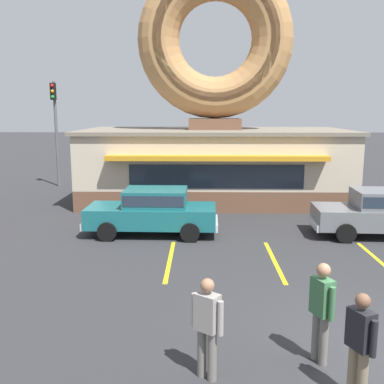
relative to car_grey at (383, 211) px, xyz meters
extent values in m
cube|color=brown|center=(-5.54, 6.35, -0.42)|extent=(12.00, 6.00, 0.90)
cube|color=beige|center=(-5.54, 6.35, 1.18)|extent=(12.00, 6.00, 2.30)
cube|color=slate|center=(-5.54, 6.35, 2.41)|extent=(12.30, 6.30, 0.16)
cube|color=orange|center=(-5.54, 3.05, 1.48)|extent=(9.00, 0.60, 0.20)
cube|color=#232D3D|center=(-5.54, 3.33, 0.68)|extent=(7.20, 0.03, 1.00)
cube|color=brown|center=(-5.54, 6.35, 2.74)|extent=(2.40, 1.80, 0.50)
torus|color=#B27F4C|center=(-5.54, 6.35, 6.54)|extent=(7.10, 1.90, 7.10)
torus|color=#9E6B42|center=(-5.54, 5.92, 6.54)|extent=(6.25, 1.05, 6.24)
cube|color=slate|center=(-0.05, 0.00, -0.21)|extent=(4.48, 1.97, 0.68)
cube|color=silver|center=(-2.28, 0.11, -0.45)|extent=(0.18, 1.67, 0.24)
cylinder|color=black|center=(-1.46, -0.81, -0.55)|extent=(0.65, 0.25, 0.64)
cylinder|color=black|center=(-1.37, 0.95, -0.55)|extent=(0.65, 0.25, 0.64)
cube|color=#196066|center=(-7.87, 0.09, -0.21)|extent=(4.44, 1.85, 0.68)
cube|color=#196066|center=(-7.72, 0.08, 0.43)|extent=(2.13, 1.60, 0.60)
cube|color=#232D3D|center=(-7.72, 0.08, 0.45)|extent=(2.05, 1.63, 0.36)
cube|color=silver|center=(-10.10, 0.14, -0.45)|extent=(0.14, 1.67, 0.24)
cube|color=silver|center=(-5.64, 0.04, -0.45)|extent=(0.14, 1.67, 0.24)
cylinder|color=black|center=(-9.25, -0.76, -0.55)|extent=(0.64, 0.23, 0.64)
cylinder|color=black|center=(-9.21, 1.00, -0.55)|extent=(0.64, 0.23, 0.64)
cylinder|color=black|center=(-6.52, -0.82, -0.55)|extent=(0.64, 0.23, 0.64)
cylinder|color=black|center=(-6.48, 0.94, -0.55)|extent=(0.64, 0.23, 0.64)
cylinder|color=slate|center=(-4.10, -7.96, -0.44)|extent=(0.15, 0.15, 0.87)
cylinder|color=slate|center=(-4.18, -7.77, -0.44)|extent=(0.15, 0.15, 0.87)
cube|color=#386B42|center=(-4.14, -7.87, 0.31)|extent=(0.37, 0.44, 0.63)
cylinder|color=#386B42|center=(-4.04, -8.10, 0.28)|extent=(0.10, 0.10, 0.58)
cylinder|color=#386B42|center=(-4.24, -7.64, 0.28)|extent=(0.10, 0.10, 0.58)
sphere|color=#9E7051|center=(-4.14, -7.87, 0.78)|extent=(0.23, 0.23, 0.23)
cylinder|color=slate|center=(-6.15, -8.33, -0.46)|extent=(0.15, 0.15, 0.83)
cylinder|color=slate|center=(-5.99, -8.44, -0.46)|extent=(0.15, 0.15, 0.83)
cube|color=gray|center=(-6.07, -8.38, 0.26)|extent=(0.45, 0.42, 0.61)
cylinder|color=gray|center=(-6.27, -8.24, 0.23)|extent=(0.10, 0.10, 0.56)
cylinder|color=gray|center=(-5.86, -8.53, 0.23)|extent=(0.10, 0.10, 0.56)
sphere|color=#9E7051|center=(-6.07, -8.38, 0.70)|extent=(0.22, 0.22, 0.22)
cylinder|color=#7F7056|center=(-3.88, -8.77, -0.46)|extent=(0.15, 0.15, 0.82)
cylinder|color=#7F7056|center=(-3.79, -8.95, -0.46)|extent=(0.15, 0.15, 0.82)
cube|color=black|center=(-3.84, -8.86, 0.24)|extent=(0.38, 0.45, 0.60)
cylinder|color=black|center=(-3.94, -8.63, 0.21)|extent=(0.10, 0.10, 0.55)
cylinder|color=black|center=(-3.73, -9.09, 0.21)|extent=(0.10, 0.10, 0.55)
sphere|color=brown|center=(-3.84, -8.86, 0.68)|extent=(0.22, 0.22, 0.22)
cylinder|color=#51565B|center=(0.99, 3.75, -0.40)|extent=(0.56, 0.56, 0.95)
torus|color=#303437|center=(0.99, 3.75, 0.08)|extent=(0.57, 0.57, 0.05)
cylinder|color=#595B60|center=(-14.22, 10.01, 2.03)|extent=(0.16, 0.16, 5.80)
cube|color=black|center=(-14.22, 9.83, 4.38)|extent=(0.28, 0.24, 0.90)
sphere|color=red|center=(-14.22, 9.71, 4.68)|extent=(0.18, 0.18, 0.18)
sphere|color=orange|center=(-14.22, 9.71, 4.38)|extent=(0.18, 0.18, 0.18)
sphere|color=green|center=(-14.22, 9.71, 4.08)|extent=(0.18, 0.18, 0.18)
cube|color=yellow|center=(-7.06, -2.65, -0.87)|extent=(0.12, 3.60, 0.01)
cube|color=yellow|center=(-4.06, -2.65, -0.87)|extent=(0.12, 3.60, 0.01)
cube|color=yellow|center=(-1.06, -2.65, -0.87)|extent=(0.12, 3.60, 0.01)
camera|label=1|loc=(-6.18, -14.97, 3.38)|focal=42.00mm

